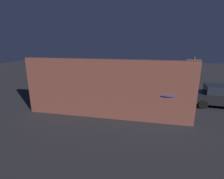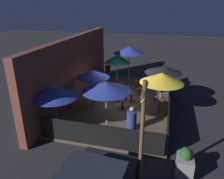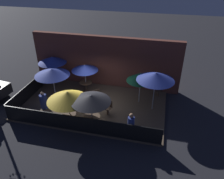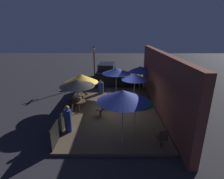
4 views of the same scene
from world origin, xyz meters
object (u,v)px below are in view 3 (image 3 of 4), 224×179
at_px(patio_umbrella_5, 156,77).
at_px(patron_0, 44,101).
at_px(patio_chair_2, 79,98).
at_px(patio_umbrella_1, 85,68).
at_px(patio_umbrella_2, 67,96).
at_px(patio_chair_0, 91,101).
at_px(patron_1, 131,126).
at_px(patio_umbrella_3, 141,77).
at_px(dining_table_2, 70,116).
at_px(patio_umbrella_4, 52,72).
at_px(dining_table_0, 92,119).
at_px(patio_chair_3, 96,95).
at_px(dining_table_1, 86,84).
at_px(patio_chair_1, 160,89).
at_px(patio_umbrella_6, 52,60).
at_px(patio_umbrella_0, 91,98).
at_px(patio_chair_4, 108,107).

height_order(patio_umbrella_5, patron_0, patio_umbrella_5).
bearing_deg(patio_chair_2, patio_umbrella_1, 0.00).
bearing_deg(patio_umbrella_2, patio_umbrella_1, 95.10).
relative_size(patio_umbrella_2, patio_umbrella_5, 0.88).
relative_size(patio_chair_0, patron_1, 0.68).
bearing_deg(patio_umbrella_3, dining_table_2, -137.43).
bearing_deg(patio_umbrella_4, patio_chair_0, -12.95).
height_order(dining_table_0, patio_chair_3, patio_chair_3).
distance_m(dining_table_1, dining_table_2, 3.52).
distance_m(patio_umbrella_5, dining_table_1, 4.99).
xyz_separation_m(patio_umbrella_3, dining_table_2, (-3.39, -3.11, -1.24)).
relative_size(patio_umbrella_4, dining_table_2, 3.09).
xyz_separation_m(patio_umbrella_3, patio_chair_1, (1.25, 1.03, -1.30)).
distance_m(patio_umbrella_3, patio_chair_1, 2.07).
relative_size(patio_umbrella_1, patio_chair_1, 2.24).
height_order(patio_umbrella_6, patio_chair_3, patio_umbrella_6).
relative_size(patio_umbrella_4, dining_table_0, 2.53).
xyz_separation_m(patio_umbrella_5, patio_umbrella_6, (-7.31, 1.81, -0.43)).
relative_size(patio_umbrella_6, patron_1, 1.47).
height_order(patio_umbrella_4, dining_table_2, patio_umbrella_4).
xyz_separation_m(patio_umbrella_2, patio_umbrella_4, (-2.02, 2.29, 0.06)).
bearing_deg(patron_0, patio_chair_2, -88.29).
bearing_deg(dining_table_2, dining_table_1, 95.10).
distance_m(patio_umbrella_3, patio_chair_2, 4.00).
relative_size(dining_table_0, patio_chair_3, 0.95).
bearing_deg(patio_chair_0, dining_table_1, -171.01).
bearing_deg(patio_chair_3, patio_umbrella_3, -123.10).
height_order(patio_umbrella_1, patio_chair_1, patio_umbrella_1).
relative_size(patio_umbrella_3, patio_chair_1, 2.27).
bearing_deg(patio_umbrella_0, patio_umbrella_2, 179.01).
distance_m(patio_umbrella_0, patio_umbrella_4, 4.03).
bearing_deg(patio_umbrella_6, patio_chair_4, -30.91).
distance_m(dining_table_0, patio_chair_4, 1.51).
relative_size(patio_umbrella_3, patio_umbrella_4, 0.94).
bearing_deg(dining_table_1, patio_chair_2, -85.67).
height_order(patio_umbrella_0, patio_umbrella_4, patio_umbrella_4).
relative_size(patio_chair_4, patron_0, 0.80).
distance_m(patio_umbrella_3, patio_chair_4, 2.68).
relative_size(patio_chair_1, patio_chair_3, 1.00).
distance_m(patio_umbrella_0, patio_chair_4, 2.05).
height_order(patio_chair_3, patio_chair_4, same).
height_order(patio_umbrella_3, dining_table_1, patio_umbrella_3).
height_order(patio_chair_1, patron_1, patron_1).
bearing_deg(patron_0, patio_umbrella_1, -57.25).
bearing_deg(patio_umbrella_6, patio_umbrella_2, -54.76).
bearing_deg(patio_chair_4, patio_chair_2, -82.92).
xyz_separation_m(patio_umbrella_4, patio_chair_3, (2.71, 0.23, -1.39)).
bearing_deg(patio_chair_1, patio_umbrella_3, 32.20).
height_order(patio_umbrella_1, patio_chair_4, patio_umbrella_1).
height_order(patio_umbrella_5, patio_chair_1, patio_umbrella_5).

